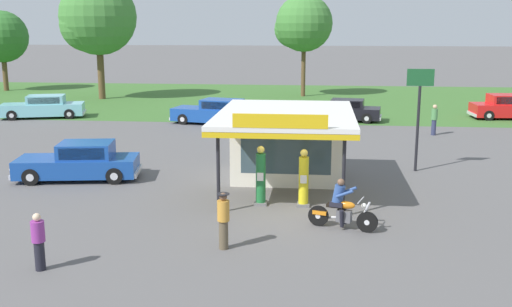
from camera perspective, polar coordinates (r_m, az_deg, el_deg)
name	(u,v)px	position (r m, az deg, el deg)	size (l,w,h in m)	color
ground_plane	(288,214)	(20.00, 3.01, -5.71)	(300.00, 300.00, 0.00)	#5B5959
grass_verge_strip	(307,100)	(49.40, 4.81, 5.06)	(120.00, 24.00, 0.01)	#3D6B2D
service_station_kiosk	(287,138)	(23.69, 2.99, 1.46)	(4.97, 7.00, 3.39)	silver
gas_pump_nearside	(261,178)	(20.68, 0.45, -2.33)	(0.44, 0.44, 2.08)	slate
gas_pump_offside	(304,180)	(20.61, 4.53, -2.54)	(0.44, 0.44, 1.99)	slate
motorcycle_with_rider	(341,208)	(18.54, 8.10, -5.15)	(2.10, 0.88, 1.58)	black
featured_classic_sedan	(79,163)	(25.15, -16.37, -0.83)	(5.11, 2.55, 1.51)	#19479E
parked_car_back_row_centre_right	(508,108)	(42.91, 22.78, 4.02)	(5.03, 2.26, 1.59)	red
parked_car_back_row_far_right	(217,113)	(37.54, -3.72, 3.89)	(5.80, 3.00, 1.55)	#19479E
parked_car_back_row_far_left	(343,111)	(39.13, 8.21, 4.02)	(5.21, 2.42, 1.39)	black
parked_car_back_row_centre_left	(43,107)	(42.36, -19.49, 4.14)	(5.71, 3.21, 1.49)	#7AC6D1
bystander_chatting_near_pumps	(223,219)	(16.73, -3.11, -6.22)	(0.36, 0.36, 1.62)	brown
bystander_admiring_sedan	(434,119)	(35.10, 16.52, 3.15)	(0.34, 0.34, 1.72)	#2D3351
bystander_leaning_by_kiosk	(39,241)	(16.30, -19.89, -7.76)	(0.34, 0.34, 1.51)	black
tree_oak_left	(302,25)	(51.90, 4.33, 12.06)	(4.93, 4.76, 8.52)	brown
tree_oak_far_right	(95,19)	(51.35, -14.98, 12.22)	(6.18, 6.18, 9.76)	brown
tree_oak_distant_spare	(2,37)	(60.64, -22.92, 10.14)	(4.70, 4.70, 7.29)	brown
roadside_pole_sign	(419,101)	(25.99, 15.19, 4.79)	(1.10, 0.12, 4.32)	black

